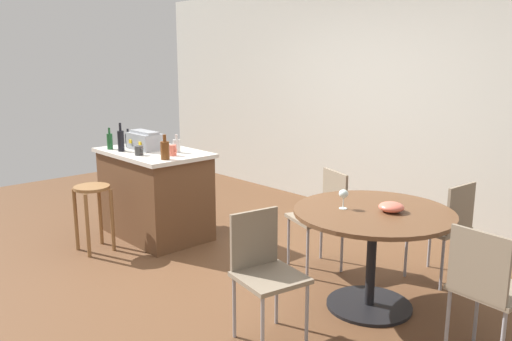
{
  "coord_description": "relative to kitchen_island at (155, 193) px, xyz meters",
  "views": [
    {
      "loc": [
        3.42,
        -2.74,
        1.84
      ],
      "look_at": [
        0.25,
        0.18,
        0.89
      ],
      "focal_mm": 36.57,
      "sensor_mm": 36.0,
      "label": 1
    }
  ],
  "objects": [
    {
      "name": "cup_0",
      "position": [
        0.35,
        -0.0,
        0.5
      ],
      "size": [
        0.12,
        0.08,
        0.1
      ],
      "color": "#DB6651",
      "rests_on": "kitchen_island"
    },
    {
      "name": "toolbox",
      "position": [
        -0.13,
        -0.01,
        0.54
      ],
      "size": [
        0.39,
        0.23,
        0.19
      ],
      "color": "gray",
      "rests_on": "kitchen_island"
    },
    {
      "name": "bottle_0",
      "position": [
        -0.39,
        -0.27,
        0.53
      ],
      "size": [
        0.06,
        0.06,
        0.22
      ],
      "color": "#194C23",
      "rests_on": "kitchen_island"
    },
    {
      "name": "kitchen_island",
      "position": [
        0.0,
        0.0,
        0.0
      ],
      "size": [
        1.19,
        0.76,
        0.89
      ],
      "color": "brown",
      "rests_on": "ground_plane"
    },
    {
      "name": "bottle_1",
      "position": [
        0.24,
        0.13,
        0.51
      ],
      "size": [
        0.07,
        0.07,
        0.18
      ],
      "color": "#B7B2AD",
      "rests_on": "kitchen_island"
    },
    {
      "name": "serving_bowl",
      "position": [
        2.58,
        0.36,
        0.34
      ],
      "size": [
        0.18,
        0.18,
        0.07
      ],
      "primitive_type": "ellipsoid",
      "color": "#DB6651",
      "rests_on": "dining_table"
    },
    {
      "name": "folding_chair_right",
      "position": [
        3.38,
        0.15,
        0.07
      ],
      "size": [
        0.43,
        0.43,
        0.88
      ],
      "color": "#7F705B",
      "rests_on": "ground_plane"
    },
    {
      "name": "ground_plane",
      "position": [
        1.12,
        -0.03,
        -0.45
      ],
      "size": [
        8.8,
        8.8,
        0.0
      ],
      "primitive_type": "plane",
      "color": "brown"
    },
    {
      "name": "cup_1",
      "position": [
        0.11,
        -0.23,
        0.49
      ],
      "size": [
        0.12,
        0.08,
        0.09
      ],
      "color": "#383838",
      "rests_on": "kitchen_island"
    },
    {
      "name": "bottle_4",
      "position": [
        0.47,
        -0.16,
        0.54
      ],
      "size": [
        0.08,
        0.08,
        0.23
      ],
      "color": "#603314",
      "rests_on": "kitchen_island"
    },
    {
      "name": "dining_table",
      "position": [
        2.48,
        0.29,
        0.13
      ],
      "size": [
        1.15,
        1.15,
        0.75
      ],
      "color": "black",
      "rests_on": "ground_plane"
    },
    {
      "name": "folding_chair_near",
      "position": [
        2.61,
        1.12,
        0.05
      ],
      "size": [
        0.43,
        0.43,
        0.85
      ],
      "color": "#7F705B",
      "rests_on": "ground_plane"
    },
    {
      "name": "folding_chair_far",
      "position": [
        1.74,
        0.61,
        0.06
      ],
      "size": [
        0.51,
        0.51,
        0.86
      ],
      "color": "#7F705B",
      "rests_on": "ground_plane"
    },
    {
      "name": "back_wall",
      "position": [
        1.12,
        2.34,
        0.9
      ],
      "size": [
        8.0,
        0.1,
        2.7
      ],
      "primitive_type": "cube",
      "color": "beige",
      "rests_on": "ground_plane"
    },
    {
      "name": "bottle_2",
      "position": [
        -0.2,
        -0.25,
        0.56
      ],
      "size": [
        0.06,
        0.06,
        0.29
      ],
      "color": "black",
      "rests_on": "kitchen_island"
    },
    {
      "name": "wooden_stool",
      "position": [
        -0.01,
        -0.68,
        0.02
      ],
      "size": [
        0.33,
        0.33,
        0.64
      ],
      "color": "olive",
      "rests_on": "ground_plane"
    },
    {
      "name": "folding_chair_left",
      "position": [
        2.25,
        -0.58,
        0.05
      ],
      "size": [
        0.46,
        0.46,
        0.85
      ],
      "color": "#7F705B",
      "rests_on": "ground_plane"
    },
    {
      "name": "wine_glass",
      "position": [
        2.3,
        0.16,
        0.41
      ],
      "size": [
        0.07,
        0.07,
        0.14
      ],
      "color": "silver",
      "rests_on": "dining_table"
    },
    {
      "name": "bottle_3",
      "position": [
        -0.4,
        -0.06,
        0.52
      ],
      "size": [
        0.06,
        0.06,
        0.19
      ],
      "color": "black",
      "rests_on": "kitchen_island"
    }
  ]
}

